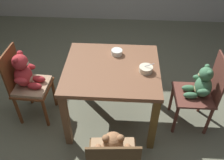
% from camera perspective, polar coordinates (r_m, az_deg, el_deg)
% --- Properties ---
extents(ground_plane, '(5.20, 5.20, 0.04)m').
position_cam_1_polar(ground_plane, '(3.00, -0.06, -8.76)').
color(ground_plane, '#696B56').
extents(dining_table, '(0.96, 0.86, 0.75)m').
position_cam_1_polar(dining_table, '(2.54, -0.07, 0.85)').
color(dining_table, brown).
rests_on(dining_table, ground_plane).
extents(teddy_chair_near_front, '(0.44, 0.44, 0.89)m').
position_cam_1_polar(teddy_chair_near_front, '(2.03, 0.25, -17.37)').
color(teddy_chair_near_front, brown).
rests_on(teddy_chair_near_front, ground_plane).
extents(teddy_chair_near_right, '(0.41, 0.40, 0.89)m').
position_cam_1_polar(teddy_chair_near_right, '(2.72, 20.04, -1.67)').
color(teddy_chair_near_right, brown).
rests_on(teddy_chair_near_right, ground_plane).
extents(teddy_chair_near_left, '(0.40, 0.41, 0.89)m').
position_cam_1_polar(teddy_chair_near_left, '(2.79, -19.35, 0.48)').
color(teddy_chair_near_left, brown).
rests_on(teddy_chair_near_left, ground_plane).
extents(porridge_bowl_white_far_center, '(0.12, 0.12, 0.05)m').
position_cam_1_polar(porridge_bowl_white_far_center, '(2.64, 1.12, 6.51)').
color(porridge_bowl_white_far_center, silver).
rests_on(porridge_bowl_white_far_center, dining_table).
extents(porridge_bowl_cream_near_right, '(0.14, 0.13, 0.12)m').
position_cam_1_polar(porridge_bowl_cream_near_right, '(2.42, 7.89, 2.57)').
color(porridge_bowl_cream_near_right, beige).
rests_on(porridge_bowl_cream_near_right, dining_table).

